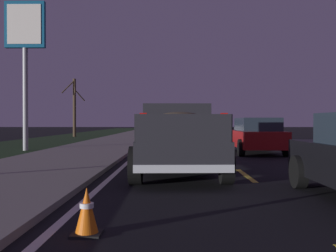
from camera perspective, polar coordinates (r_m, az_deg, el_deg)
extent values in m
plane|color=black|center=(27.49, 8.32, -2.23)|extent=(144.00, 144.00, 0.00)
cube|color=gray|center=(27.51, -7.26, -2.10)|extent=(108.00, 4.00, 0.12)
cube|color=#1E3819|center=(28.65, -17.22, -2.13)|extent=(108.00, 6.00, 0.01)
cube|color=yellow|center=(19.15, 17.05, -3.50)|extent=(2.40, 0.14, 0.01)
cube|color=yellow|center=(24.67, 13.33, -2.57)|extent=(2.40, 0.14, 0.01)
cube|color=yellow|center=(29.68, 11.18, -2.02)|extent=(2.40, 0.14, 0.01)
cube|color=yellow|center=(35.90, 9.35, -1.55)|extent=(2.40, 0.14, 0.01)
cube|color=yellow|center=(42.38, 8.03, -1.22)|extent=(2.40, 0.14, 0.01)
cube|color=yellow|center=(49.10, 7.03, -0.96)|extent=(2.40, 0.14, 0.01)
cube|color=yellow|center=(55.42, 6.31, -0.78)|extent=(2.40, 0.14, 0.01)
cube|color=yellow|center=(62.08, 5.71, -0.62)|extent=(2.40, 0.14, 0.01)
cube|color=yellow|center=(68.50, 5.25, -0.50)|extent=(2.40, 0.14, 0.01)
cube|color=yellow|center=(74.56, 4.88, -0.41)|extent=(2.40, 0.14, 0.01)
cube|color=yellow|center=(81.14, 4.55, -0.32)|extent=(2.40, 0.14, 0.01)
cube|color=yellow|center=(10.29, 11.26, -7.05)|extent=(2.40, 0.14, 0.01)
cube|color=yellow|center=(16.86, 7.12, -4.04)|extent=(2.40, 0.14, 0.01)
cube|color=yellow|center=(23.73, 5.26, -2.68)|extent=(2.40, 0.14, 0.01)
cube|color=yellow|center=(29.70, 4.36, -2.01)|extent=(2.40, 0.14, 0.01)
cube|color=yellow|center=(36.24, 3.71, -1.53)|extent=(2.40, 0.14, 0.01)
cube|color=yellow|center=(42.84, 3.25, -1.19)|extent=(2.40, 0.14, 0.01)
cube|color=yellow|center=(47.85, 2.99, -1.00)|extent=(2.40, 0.14, 0.01)
cube|color=yellow|center=(54.24, 2.73, -0.80)|extent=(2.40, 0.14, 0.01)
cube|color=yellow|center=(60.54, 2.52, -0.65)|extent=(2.40, 0.14, 0.01)
cube|color=yellow|center=(65.78, 2.38, -0.55)|extent=(2.40, 0.14, 0.01)
cube|color=yellow|center=(71.08, 2.26, -0.46)|extent=(2.40, 0.14, 0.01)
cube|color=yellow|center=(77.53, 2.14, -0.37)|extent=(2.40, 0.14, 0.01)
cube|color=silver|center=(27.29, -2.47, -2.24)|extent=(108.00, 0.14, 0.01)
cube|color=#232328|center=(10.41, 1.38, -3.26)|extent=(5.47, 2.20, 0.60)
cube|color=#232328|center=(11.57, 1.10, 0.85)|extent=(2.23, 1.92, 0.90)
cube|color=#1E2833|center=(10.52, 1.34, 1.14)|extent=(0.09, 1.44, 0.50)
cube|color=#232328|center=(9.30, -4.10, -0.15)|extent=(3.02, 0.19, 0.56)
cube|color=#232328|center=(9.40, 7.42, -0.15)|extent=(3.02, 0.19, 0.56)
cube|color=#232328|center=(7.73, 2.31, -0.32)|extent=(0.15, 1.88, 0.56)
cube|color=silver|center=(7.78, 2.31, -6.22)|extent=(0.19, 2.00, 0.16)
cube|color=red|center=(7.73, -3.62, 1.17)|extent=(0.07, 0.14, 0.20)
cube|color=red|center=(7.83, 8.16, 1.15)|extent=(0.07, 0.14, 0.20)
ellipsoid|color=#4C422D|center=(9.31, 1.69, 0.09)|extent=(2.65, 1.61, 0.64)
sphere|color=silver|center=(9.80, -0.56, -0.70)|extent=(0.40, 0.40, 0.40)
sphere|color=beige|center=(8.73, 3.87, -0.99)|extent=(0.34, 0.34, 0.34)
cylinder|color=black|center=(12.20, -3.73, -3.86)|extent=(0.84, 0.28, 0.84)
cylinder|color=black|center=(12.28, 5.66, -3.84)|extent=(0.84, 0.28, 0.84)
cylinder|color=black|center=(8.66, -4.72, -5.72)|extent=(0.84, 0.28, 0.84)
cylinder|color=black|center=(8.77, 8.51, -5.64)|extent=(0.84, 0.28, 0.84)
cube|color=silver|center=(36.52, 0.90, -0.53)|extent=(4.45, 1.92, 0.70)
cube|color=#1E2833|center=(36.26, 0.91, 0.46)|extent=(2.51, 1.65, 0.56)
cylinder|color=black|center=(38.01, -0.53, -0.92)|extent=(0.68, 0.22, 0.68)
cylinder|color=black|center=(38.06, 2.18, -0.92)|extent=(0.68, 0.22, 0.68)
cylinder|color=black|center=(35.02, -0.50, -1.05)|extent=(0.68, 0.22, 0.68)
cylinder|color=black|center=(35.07, 2.44, -1.05)|extent=(0.68, 0.22, 0.68)
cube|color=red|center=(34.37, 1.00, -0.52)|extent=(0.12, 1.51, 0.10)
cube|color=maroon|center=(17.52, 12.65, -1.82)|extent=(4.40, 1.81, 0.70)
cube|color=#1E2833|center=(17.26, 12.83, 0.23)|extent=(2.47, 1.59, 0.56)
cylinder|color=black|center=(18.84, 9.02, -2.52)|extent=(0.68, 0.22, 0.68)
cylinder|color=black|center=(19.19, 14.35, -2.48)|extent=(0.68, 0.22, 0.68)
cylinder|color=black|center=(15.89, 10.60, -3.11)|extent=(0.68, 0.22, 0.68)
cylinder|color=black|center=(16.30, 16.85, -3.04)|extent=(0.68, 0.22, 0.68)
cube|color=red|center=(15.42, 14.32, -1.97)|extent=(0.08, 1.51, 0.10)
cylinder|color=black|center=(8.59, 18.49, -6.34)|extent=(0.68, 0.22, 0.68)
cylinder|color=#99999E|center=(19.91, -20.05, 6.83)|extent=(0.24, 0.24, 7.08)
cube|color=navy|center=(20.32, -20.08, 13.68)|extent=(0.24, 1.90, 2.20)
cube|color=silver|center=(20.20, -20.21, 13.76)|extent=(0.04, 1.60, 1.87)
cylinder|color=#423323|center=(36.41, -13.46, 2.59)|extent=(0.28, 0.28, 5.25)
cylinder|color=#423323|center=(36.25, -14.33, 5.57)|extent=(0.81, 1.04, 1.31)
cylinder|color=#423323|center=(36.96, -12.77, 4.43)|extent=(1.19, 0.80, 1.12)
cylinder|color=#423323|center=(36.16, -13.42, 5.30)|extent=(0.73, 0.34, 0.87)
cube|color=black|center=(5.04, -11.73, -15.08)|extent=(0.36, 0.36, 0.03)
cone|color=orange|center=(4.97, -11.74, -11.86)|extent=(0.28, 0.28, 0.55)
cylinder|color=white|center=(4.96, -11.74, -11.24)|extent=(0.17, 0.17, 0.06)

